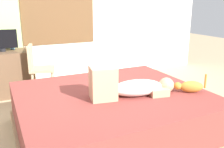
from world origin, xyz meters
TOP-DOWN VIEW (x-y plane):
  - ground_plane at (0.00, 0.00)m, footprint 16.00×16.00m
  - back_wall_with_window at (0.00, 2.51)m, footprint 6.40×0.14m
  - bed at (-0.00, 0.12)m, footprint 2.09×1.83m
  - person_lying at (0.12, -0.06)m, footprint 0.94×0.40m
  - cat at (0.79, -0.24)m, footprint 0.33×0.21m
  - desk at (-1.06, 2.11)m, footprint 0.90×0.56m
  - tv_monitor at (-1.01, 2.11)m, footprint 0.48×0.10m
  - cup at (-0.85, 2.26)m, footprint 0.07×0.07m
  - chair_by_desk at (-0.53, 1.80)m, footprint 0.46×0.46m
  - curtain_left at (-0.90, 2.39)m, footprint 0.44×0.06m

SIDE VIEW (x-z plane):
  - ground_plane at x=0.00m, z-range 0.00..0.00m
  - bed at x=0.00m, z-range 0.00..0.53m
  - desk at x=-1.06m, z-range 0.00..0.74m
  - chair_by_desk at x=-0.53m, z-range 0.08..0.94m
  - cat at x=0.79m, z-range 0.50..0.71m
  - person_lying at x=0.12m, z-range 0.48..0.82m
  - cup at x=-0.85m, z-range 0.74..0.84m
  - tv_monitor at x=-1.01m, z-range 0.75..1.10m
  - curtain_left at x=-0.90m, z-range 0.00..2.42m
  - back_wall_with_window at x=0.00m, z-range 0.00..2.90m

